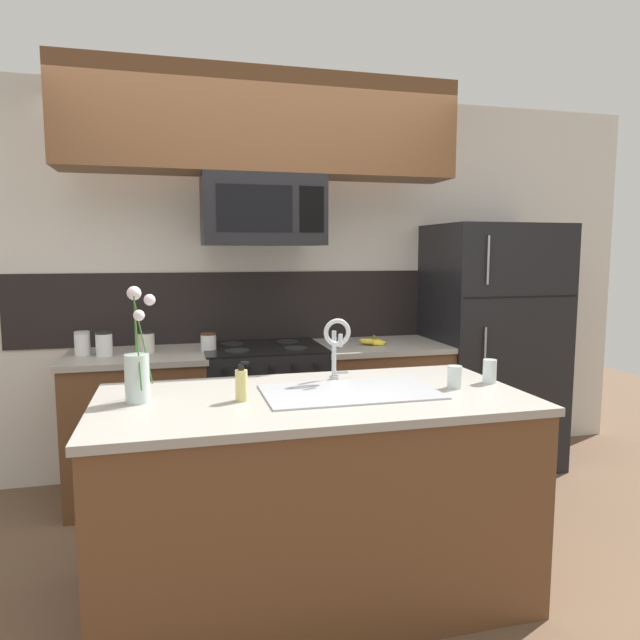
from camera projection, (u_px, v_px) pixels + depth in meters
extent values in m
plane|color=brown|center=(292.00, 553.00, 2.91)|extent=(10.00, 10.00, 0.00)
cube|color=silver|center=(296.00, 284.00, 4.06)|extent=(5.20, 0.10, 2.60)
cube|color=black|center=(256.00, 307.00, 3.95)|extent=(3.21, 0.01, 0.48)
cube|color=brown|center=(139.00, 429.00, 3.53)|extent=(0.81, 0.62, 0.88)
cube|color=#9E998E|center=(136.00, 356.00, 3.48)|extent=(0.84, 0.65, 0.03)
cube|color=brown|center=(379.00, 411.00, 3.92)|extent=(0.83, 0.62, 0.88)
cube|color=#9E998E|center=(380.00, 346.00, 3.86)|extent=(0.86, 0.65, 0.03)
cube|color=black|center=(264.00, 417.00, 3.72)|extent=(0.76, 0.62, 0.91)
cube|color=black|center=(263.00, 347.00, 3.67)|extent=(0.76, 0.62, 0.01)
cylinder|color=black|center=(237.00, 351.00, 3.49)|extent=(0.15, 0.15, 0.01)
cylinder|color=black|center=(296.00, 348.00, 3.58)|extent=(0.15, 0.15, 0.01)
cylinder|color=black|center=(233.00, 344.00, 3.75)|extent=(0.15, 0.15, 0.01)
cylinder|color=black|center=(287.00, 342.00, 3.84)|extent=(0.15, 0.15, 0.01)
cylinder|color=black|center=(225.00, 370.00, 3.29)|extent=(0.03, 0.02, 0.03)
cylinder|color=black|center=(249.00, 368.00, 3.33)|extent=(0.03, 0.02, 0.03)
cylinder|color=black|center=(272.00, 367.00, 3.36)|extent=(0.03, 0.02, 0.03)
cylinder|color=black|center=(295.00, 366.00, 3.40)|extent=(0.03, 0.02, 0.03)
cylinder|color=black|center=(317.00, 365.00, 3.43)|extent=(0.03, 0.02, 0.03)
cube|color=black|center=(262.00, 211.00, 3.54)|extent=(0.74, 0.40, 0.43)
cube|color=black|center=(255.00, 208.00, 3.33)|extent=(0.45, 0.00, 0.27)
cube|color=black|center=(312.00, 209.00, 3.42)|extent=(0.15, 0.00, 0.27)
cube|color=brown|center=(264.00, 125.00, 3.46)|extent=(2.40, 0.34, 0.60)
cube|color=black|center=(490.00, 345.00, 4.10)|extent=(0.86, 0.72, 1.72)
cube|color=black|center=(521.00, 297.00, 3.70)|extent=(0.83, 0.00, 0.01)
cylinder|color=#99999E|center=(488.00, 260.00, 3.60)|extent=(0.01, 0.01, 0.31)
cylinder|color=#99999E|center=(484.00, 377.00, 3.69)|extent=(0.01, 0.01, 0.65)
cylinder|color=silver|center=(82.00, 345.00, 3.41)|extent=(0.09, 0.09, 0.13)
cylinder|color=#B2B2B7|center=(82.00, 333.00, 3.40)|extent=(0.09, 0.09, 0.01)
cylinder|color=silver|center=(104.00, 345.00, 3.39)|extent=(0.10, 0.10, 0.13)
cylinder|color=black|center=(104.00, 333.00, 3.38)|extent=(0.09, 0.09, 0.01)
cylinder|color=silver|center=(146.00, 343.00, 3.51)|extent=(0.10, 0.10, 0.12)
cylinder|color=black|center=(146.00, 332.00, 3.50)|extent=(0.10, 0.10, 0.01)
cylinder|color=silver|center=(208.00, 343.00, 3.55)|extent=(0.10, 0.10, 0.10)
cylinder|color=#4C331E|center=(208.00, 334.00, 3.54)|extent=(0.09, 0.09, 0.01)
ellipsoid|color=yellow|center=(372.00, 342.00, 3.78)|extent=(0.16, 0.14, 0.06)
ellipsoid|color=yellow|center=(372.00, 342.00, 3.79)|extent=(0.17, 0.11, 0.06)
ellipsoid|color=yellow|center=(374.00, 342.00, 3.78)|extent=(0.17, 0.05, 0.04)
ellipsoid|color=yellow|center=(374.00, 342.00, 3.80)|extent=(0.18, 0.06, 0.07)
ellipsoid|color=yellow|center=(376.00, 342.00, 3.78)|extent=(0.17, 0.10, 0.06)
ellipsoid|color=yellow|center=(375.00, 342.00, 3.80)|extent=(0.16, 0.13, 0.04)
cylinder|color=brown|center=(374.00, 338.00, 3.78)|extent=(0.02, 0.02, 0.03)
cube|color=brown|center=(313.00, 499.00, 2.53)|extent=(1.81, 0.88, 0.88)
cube|color=#9E998E|center=(313.00, 399.00, 2.47)|extent=(1.84, 0.91, 0.03)
cube|color=#ADAFB5|center=(350.00, 392.00, 2.51)|extent=(0.76, 0.44, 0.01)
cube|color=#ADAFB5|center=(311.00, 412.00, 2.48)|extent=(0.30, 0.33, 0.15)
cube|color=#ADAFB5|center=(387.00, 406.00, 2.56)|extent=(0.30, 0.33, 0.15)
cylinder|color=#B7BABF|center=(334.00, 378.00, 2.76)|extent=(0.04, 0.04, 0.02)
cylinder|color=#B7BABF|center=(334.00, 353.00, 2.75)|extent=(0.02, 0.02, 0.22)
torus|color=#B7BABF|center=(337.00, 332.00, 2.68)|extent=(0.13, 0.02, 0.13)
cylinder|color=#B7BABF|center=(340.00, 340.00, 2.63)|extent=(0.02, 0.02, 0.06)
cube|color=#B7BABF|center=(341.00, 372.00, 2.77)|extent=(0.07, 0.01, 0.01)
cylinder|color=#DBCC75|center=(241.00, 385.00, 2.36)|extent=(0.05, 0.05, 0.13)
cylinder|color=black|center=(241.00, 367.00, 2.36)|extent=(0.02, 0.02, 0.02)
cube|color=black|center=(245.00, 363.00, 2.36)|extent=(0.03, 0.01, 0.01)
cylinder|color=silver|center=(454.00, 377.00, 2.59)|extent=(0.07, 0.07, 0.10)
cylinder|color=silver|center=(490.00, 371.00, 2.69)|extent=(0.06, 0.06, 0.11)
cylinder|color=silver|center=(137.00, 378.00, 2.34)|extent=(0.10, 0.10, 0.20)
cylinder|color=silver|center=(138.00, 394.00, 2.35)|extent=(0.09, 0.09, 0.06)
cylinder|color=#386B2D|center=(144.00, 344.00, 2.35)|extent=(0.06, 0.06, 0.35)
sphere|color=silver|center=(150.00, 300.00, 2.36)|extent=(0.05, 0.05, 0.05)
cylinder|color=#386B2D|center=(136.00, 340.00, 2.36)|extent=(0.01, 0.09, 0.38)
sphere|color=silver|center=(134.00, 293.00, 2.38)|extent=(0.06, 0.06, 0.06)
cylinder|color=#386B2D|center=(138.00, 352.00, 2.29)|extent=(0.03, 0.08, 0.30)
sphere|color=silver|center=(139.00, 315.00, 2.24)|extent=(0.04, 0.04, 0.04)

